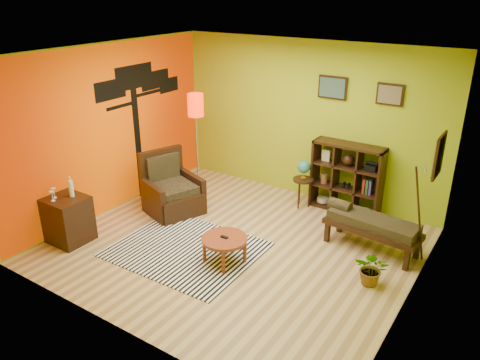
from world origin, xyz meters
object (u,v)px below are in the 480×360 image
Objects in this scene: armchair at (171,194)px; floor_lamp at (196,115)px; potted_plant at (372,272)px; globe_table at (304,172)px; side_cabinet at (68,219)px; bench at (370,224)px; coffee_table at (224,241)px; cube_shelf at (347,178)px.

floor_lamp is at bearing 87.06° from armchair.
globe_table is at bearing 138.41° from potted_plant.
side_cabinet reaches higher than globe_table.
side_cabinet is at bearing -149.71° from bench.
potted_plant is at bearing 18.17° from coffee_table.
armchair reaches higher than side_cabinet.
cube_shelf reaches higher than side_cabinet.
armchair reaches higher than globe_table.
coffee_table is 1.36× the size of potted_plant.
coffee_table is 0.33× the size of floor_lamp.
potted_plant is (0.34, -0.85, -0.23)m from bench.
bench is (3.88, 2.27, 0.05)m from side_cabinet.
cube_shelf is (0.68, 0.28, -0.05)m from globe_table.
potted_plant is at bearing -3.55° from armchair.
armchair is 3.33m from bench.
side_cabinet is at bearing -105.53° from floor_lamp.
globe_table is 0.72× the size of cube_shelf.
coffee_table is at bearing -161.83° from potted_plant.
armchair is at bearing -143.05° from globe_table.
floor_lamp is at bearing 165.47° from potted_plant.
side_cabinet is 0.71× the size of bench.
side_cabinet reaches higher than potted_plant.
floor_lamp is at bearing 74.47° from side_cabinet.
floor_lamp is (0.04, 0.70, 1.24)m from armchair.
coffee_table is at bearing -136.60° from bench.
potted_plant is (3.61, -0.22, -0.13)m from armchair.
coffee_table is 2.00m from potted_plant.
floor_lamp reaches higher than cube_shelf.
bench is at bearing -1.34° from floor_lamp.
coffee_table is 0.44× the size of bench.
potted_plant is (3.57, -0.93, -1.37)m from floor_lamp.
side_cabinet reaches higher than coffee_table.
coffee_table is 2.15m from bench.
armchair is 0.56× the size of floor_lamp.
cube_shelf is (0.79, 2.50, 0.26)m from coffee_table.
side_cabinet is at bearing -133.41° from cube_shelf.
bench is 3.06× the size of potted_plant.
floor_lamp is (0.65, 2.34, 1.19)m from side_cabinet.
side_cabinet is (-0.62, -1.64, 0.05)m from armchair.
floor_lamp is at bearing 137.24° from coffee_table.
armchair is 0.75× the size of bench.
cube_shelf is 2.22m from potted_plant.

